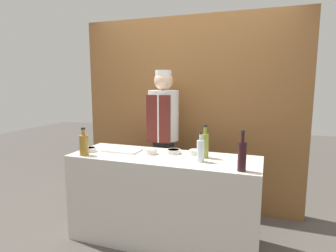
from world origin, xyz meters
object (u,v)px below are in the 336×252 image
sauce_bowl_purple (90,149)px  bottle_oil (205,145)px  cutting_board (122,150)px  chef_center (164,138)px  bottle_vinegar (84,144)px  sauce_bowl_red (174,151)px  bottle_clear (201,150)px  bottle_wine (242,155)px  sauce_bowl_brown (195,152)px  sauce_bowl_yellow (152,151)px

sauce_bowl_purple → bottle_oil: (1.18, 0.16, 0.10)m
cutting_board → sauce_bowl_purple: bearing=-156.8°
cutting_board → chef_center: 0.57m
bottle_vinegar → bottle_oil: bearing=14.9°
sauce_bowl_purple → sauce_bowl_red: (0.85, 0.21, -0.00)m
sauce_bowl_red → bottle_clear: bottle_clear is taller
sauce_bowl_purple → cutting_board: sauce_bowl_purple is taller
sauce_bowl_purple → bottle_clear: 1.17m
bottle_oil → bottle_wine: bearing=-39.8°
bottle_oil → bottle_vinegar: bearing=-165.1°
sauce_bowl_brown → bottle_wine: size_ratio=0.36×
bottle_oil → sauce_bowl_brown: bearing=145.6°
bottle_clear → chef_center: chef_center is taller
sauce_bowl_yellow → bottle_oil: 0.55m
bottle_wine → bottle_vinegar: bearing=179.9°
sauce_bowl_red → cutting_board: size_ratio=0.37×
bottle_vinegar → bottle_wine: size_ratio=0.83×
cutting_board → bottle_wine: size_ratio=1.13×
sauce_bowl_purple → bottle_clear: size_ratio=0.46×
sauce_bowl_red → bottle_wine: bearing=-27.0°
sauce_bowl_yellow → sauce_bowl_purple: bearing=-169.4°
sauce_bowl_yellow → bottle_vinegar: bearing=-156.4°
bottle_oil → bottle_wine: (0.37, -0.31, 0.01)m
sauce_bowl_purple → sauce_bowl_red: bearing=14.0°
bottle_oil → bottle_vinegar: bottle_oil is taller
bottle_clear → chef_center: (-0.59, 0.61, -0.04)m
sauce_bowl_purple → sauce_bowl_brown: (1.06, 0.24, 0.00)m
sauce_bowl_purple → sauce_bowl_yellow: 0.65m
sauce_bowl_brown → bottle_vinegar: bearing=-159.6°
cutting_board → bottle_oil: bottle_oil is taller
sauce_bowl_brown → bottle_wine: bottle_wine is taller
cutting_board → sauce_bowl_red: bearing=8.5°
bottle_oil → bottle_wine: size_ratio=0.95×
bottle_wine → bottle_clear: bearing=157.0°
sauce_bowl_brown → bottle_wine: (0.48, -0.39, 0.10)m
sauce_bowl_purple → bottle_wine: size_ratio=0.37×
cutting_board → bottle_clear: 0.88m
sauce_bowl_brown → bottle_vinegar: size_ratio=0.43×
sauce_bowl_purple → chef_center: size_ratio=0.07×
bottle_clear → chef_center: size_ratio=0.16×
sauce_bowl_yellow → bottle_oil: (0.54, 0.04, 0.10)m
bottle_oil → chef_center: chef_center is taller
bottle_clear → sauce_bowl_red: bearing=148.6°
sauce_bowl_brown → bottle_clear: (0.11, -0.23, 0.08)m
sauce_bowl_yellow → cutting_board: (-0.34, 0.01, -0.02)m
sauce_bowl_purple → bottle_oil: size_ratio=0.39×
sauce_bowl_brown → bottle_oil: size_ratio=0.38×
bottle_vinegar → bottle_wine: bearing=-0.1°
sauce_bowl_brown → sauce_bowl_yellow: (-0.42, -0.12, -0.00)m
sauce_bowl_brown → chef_center: bearing=141.3°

